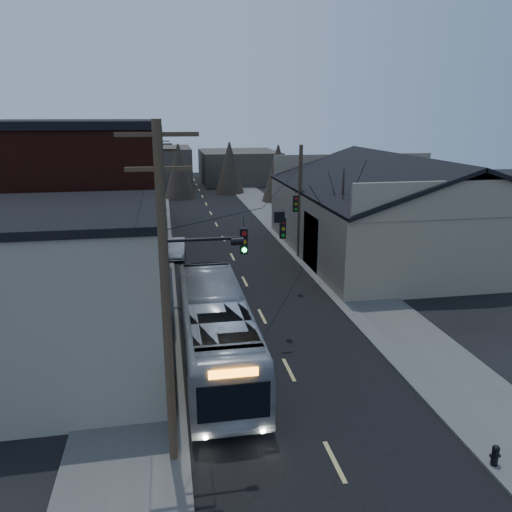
{
  "coord_description": "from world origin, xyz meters",
  "views": [
    {
      "loc": [
        -4.86,
        -10.74,
        10.6
      ],
      "look_at": [
        -0.06,
        15.57,
        3.0
      ],
      "focal_mm": 35.0,
      "sensor_mm": 36.0,
      "label": 1
    }
  ],
  "objects": [
    {
      "name": "building_brick",
      "position": [
        -10.0,
        20.0,
        5.0
      ],
      "size": [
        10.0,
        12.0,
        10.0
      ],
      "primitive_type": "cube",
      "color": "#33100B",
      "rests_on": "ground"
    },
    {
      "name": "warehouse",
      "position": [
        13.0,
        25.0,
        2.7
      ],
      "size": [
        16.16,
        20.6,
        7.73
      ],
      "color": "gray",
      "rests_on": "ground"
    },
    {
      "name": "sidewalk_right",
      "position": [
        6.5,
        30.0,
        0.06
      ],
      "size": [
        4.0,
        110.0,
        0.12
      ],
      "primitive_type": "cube",
      "color": "#474744",
      "rests_on": "ground"
    },
    {
      "name": "building_far_left",
      "position": [
        -6.0,
        65.0,
        3.0
      ],
      "size": [
        10.0,
        12.0,
        6.0
      ],
      "primitive_type": "cube",
      "color": "#37312C",
      "rests_on": "ground"
    },
    {
      "name": "building_far_right",
      "position": [
        7.0,
        70.0,
        2.5
      ],
      "size": [
        12.0,
        14.0,
        5.0
      ],
      "primitive_type": "cube",
      "color": "#37312C",
      "rests_on": "ground"
    },
    {
      "name": "building_clapboard",
      "position": [
        -9.0,
        9.0,
        3.5
      ],
      "size": [
        8.0,
        8.0,
        7.0
      ],
      "primitive_type": "cube",
      "color": "slate",
      "rests_on": "ground"
    },
    {
      "name": "utility_lines",
      "position": [
        -3.11,
        24.14,
        4.95
      ],
      "size": [
        11.24,
        45.28,
        10.5
      ],
      "color": "#382B1E",
      "rests_on": "ground"
    },
    {
      "name": "sidewalk_left",
      "position": [
        -6.5,
        30.0,
        0.06
      ],
      "size": [
        4.0,
        110.0,
        0.12
      ],
      "primitive_type": "cube",
      "color": "#474744",
      "rests_on": "ground"
    },
    {
      "name": "parked_car",
      "position": [
        -4.3,
        26.94,
        0.67
      ],
      "size": [
        1.68,
        4.17,
        1.35
      ],
      "primitive_type": "imported",
      "rotation": [
        0.0,
        0.0,
        -0.06
      ],
      "color": "#B7B9BF",
      "rests_on": "ground"
    },
    {
      "name": "building_left_far",
      "position": [
        -9.5,
        36.0,
        3.5
      ],
      "size": [
        9.0,
        14.0,
        7.0
      ],
      "primitive_type": "cube",
      "color": "#37312C",
      "rests_on": "ground"
    },
    {
      "name": "bare_tree",
      "position": [
        6.5,
        20.0,
        3.6
      ],
      "size": [
        0.4,
        0.4,
        7.2
      ],
      "primitive_type": "cone",
      "color": "black",
      "rests_on": "ground"
    },
    {
      "name": "fire_hydrant",
      "position": [
        4.78,
        0.85,
        0.49
      ],
      "size": [
        0.33,
        0.24,
        0.69
      ],
      "rotation": [
        0.0,
        0.0,
        -0.16
      ],
      "color": "black",
      "rests_on": "sidewalk_right"
    },
    {
      "name": "ground",
      "position": [
        0.0,
        0.0,
        0.0
      ],
      "size": [
        160.0,
        160.0,
        0.0
      ],
      "primitive_type": "plane",
      "color": "black",
      "rests_on": "ground"
    },
    {
      "name": "road_surface",
      "position": [
        0.0,
        30.0,
        0.01
      ],
      "size": [
        9.0,
        110.0,
        0.02
      ],
      "primitive_type": "cube",
      "color": "black",
      "rests_on": "ground"
    },
    {
      "name": "bus",
      "position": [
        -3.0,
        9.1,
        1.64
      ],
      "size": [
        2.81,
        11.81,
        3.29
      ],
      "primitive_type": "imported",
      "rotation": [
        0.0,
        0.0,
        3.14
      ],
      "color": "#A1A6AD",
      "rests_on": "ground"
    }
  ]
}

